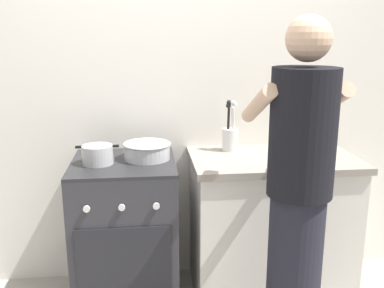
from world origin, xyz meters
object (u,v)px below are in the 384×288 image
object	(u,v)px
pot	(98,155)
mixing_bowl	(147,150)
stove_range	(126,232)
oil_bottle	(307,138)
utensil_crock	(230,136)
person	(298,202)
spice_bottle	(281,152)

from	to	relation	value
pot	mixing_bowl	bearing A→B (deg)	14.25
stove_range	oil_bottle	size ratio (longest dim) A/B	3.48
utensil_crock	person	world-z (taller)	person
spice_bottle	oil_bottle	size ratio (longest dim) A/B	0.33
utensil_crock	oil_bottle	size ratio (longest dim) A/B	1.25
pot	spice_bottle	bearing A→B (deg)	-1.09
spice_bottle	oil_bottle	bearing A→B (deg)	15.56
pot	mixing_bowl	size ratio (longest dim) A/B	0.85
mixing_bowl	spice_bottle	xyz separation A→B (m)	(0.79, -0.09, -0.01)
utensil_crock	spice_bottle	bearing A→B (deg)	-40.76
mixing_bowl	oil_bottle	distance (m)	0.96
utensil_crock	oil_bottle	xyz separation A→B (m)	(0.43, -0.18, 0.01)
mixing_bowl	person	world-z (taller)	person
mixing_bowl	oil_bottle	size ratio (longest dim) A/B	1.10
mixing_bowl	oil_bottle	world-z (taller)	oil_bottle
pot	spice_bottle	xyz separation A→B (m)	(1.07, -0.02, -0.01)
stove_range	spice_bottle	xyz separation A→B (m)	(0.93, -0.05, 0.49)
stove_range	pot	world-z (taller)	pot
stove_range	mixing_bowl	size ratio (longest dim) A/B	3.17
person	spice_bottle	bearing A→B (deg)	80.39
oil_bottle	spice_bottle	bearing A→B (deg)	-164.44
stove_range	oil_bottle	bearing A→B (deg)	-0.29
spice_bottle	pot	bearing A→B (deg)	178.91
utensil_crock	spice_bottle	xyz separation A→B (m)	(0.26, -0.23, -0.05)
pot	utensil_crock	world-z (taller)	utensil_crock
spice_bottle	oil_bottle	world-z (taller)	oil_bottle
mixing_bowl	stove_range	bearing A→B (deg)	-164.84
pot	mixing_bowl	xyz separation A→B (m)	(0.28, 0.07, -0.00)
mixing_bowl	pot	bearing A→B (deg)	-165.75
oil_bottle	person	world-z (taller)	person
pot	stove_range	bearing A→B (deg)	13.32
oil_bottle	mixing_bowl	bearing A→B (deg)	177.40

